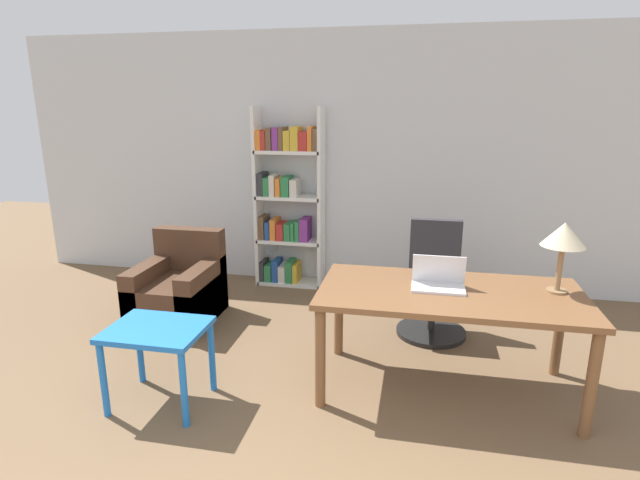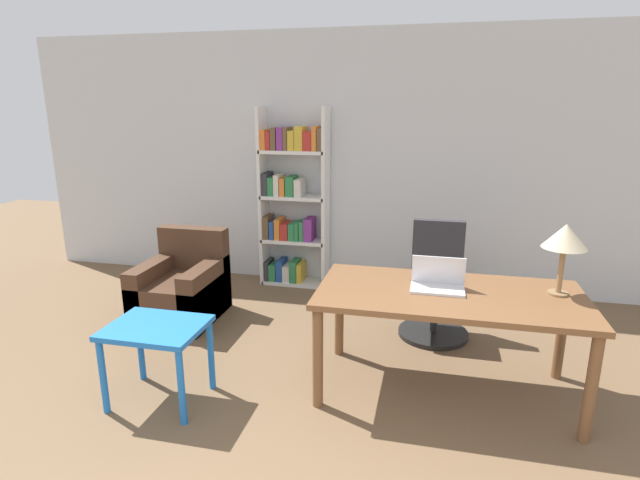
{
  "view_description": "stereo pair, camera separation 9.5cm",
  "coord_description": "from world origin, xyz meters",
  "px_view_note": "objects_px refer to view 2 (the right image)",
  "views": [
    {
      "loc": [
        0.49,
        -0.79,
        1.94
      ],
      "look_at": [
        -0.21,
        2.66,
        0.99
      ],
      "focal_mm": 28.0,
      "sensor_mm": 36.0,
      "label": 1
    },
    {
      "loc": [
        0.59,
        -0.77,
        1.94
      ],
      "look_at": [
        -0.21,
        2.66,
        0.99
      ],
      "focal_mm": 28.0,
      "sensor_mm": 36.0,
      "label": 2
    }
  ],
  "objects_px": {
    "bookshelf": "(291,203)",
    "laptop": "(438,282)",
    "office_chair": "(436,288)",
    "desk": "(449,304)",
    "side_table_blue": "(157,338)",
    "armchair": "(182,290)",
    "table_lamp": "(565,238)"
  },
  "relations": [
    {
      "from": "laptop",
      "to": "armchair",
      "type": "relative_size",
      "value": 0.44
    },
    {
      "from": "laptop",
      "to": "bookshelf",
      "type": "bearing_deg",
      "value": 130.33
    },
    {
      "from": "desk",
      "to": "laptop",
      "type": "height_order",
      "value": "laptop"
    },
    {
      "from": "table_lamp",
      "to": "laptop",
      "type": "bearing_deg",
      "value": -173.94
    },
    {
      "from": "table_lamp",
      "to": "side_table_blue",
      "type": "bearing_deg",
      "value": -165.38
    },
    {
      "from": "bookshelf",
      "to": "laptop",
      "type": "bearing_deg",
      "value": -49.67
    },
    {
      "from": "desk",
      "to": "table_lamp",
      "type": "xyz_separation_m",
      "value": [
        0.69,
        0.12,
        0.47
      ]
    },
    {
      "from": "desk",
      "to": "office_chair",
      "type": "bearing_deg",
      "value": 94.75
    },
    {
      "from": "desk",
      "to": "armchair",
      "type": "xyz_separation_m",
      "value": [
        -2.39,
        0.76,
        -0.38
      ]
    },
    {
      "from": "office_chair",
      "to": "armchair",
      "type": "bearing_deg",
      "value": -175.41
    },
    {
      "from": "laptop",
      "to": "side_table_blue",
      "type": "height_order",
      "value": "laptop"
    },
    {
      "from": "office_chair",
      "to": "armchair",
      "type": "relative_size",
      "value": 1.23
    },
    {
      "from": "laptop",
      "to": "desk",
      "type": "bearing_deg",
      "value": -26.03
    },
    {
      "from": "laptop",
      "to": "side_table_blue",
      "type": "distance_m",
      "value": 1.91
    },
    {
      "from": "laptop",
      "to": "table_lamp",
      "type": "distance_m",
      "value": 0.85
    },
    {
      "from": "office_chair",
      "to": "side_table_blue",
      "type": "bearing_deg",
      "value": -140.26
    },
    {
      "from": "table_lamp",
      "to": "bookshelf",
      "type": "bearing_deg",
      "value": 143.05
    },
    {
      "from": "desk",
      "to": "table_lamp",
      "type": "distance_m",
      "value": 0.85
    },
    {
      "from": "laptop",
      "to": "side_table_blue",
      "type": "xyz_separation_m",
      "value": [
        -1.79,
        -0.59,
        -0.33
      ]
    },
    {
      "from": "desk",
      "to": "office_chair",
      "type": "distance_m",
      "value": 0.97
    },
    {
      "from": "table_lamp",
      "to": "side_table_blue",
      "type": "height_order",
      "value": "table_lamp"
    },
    {
      "from": "desk",
      "to": "bookshelf",
      "type": "distance_m",
      "value": 2.51
    },
    {
      "from": "side_table_blue",
      "to": "bookshelf",
      "type": "bearing_deg",
      "value": 84.71
    },
    {
      "from": "table_lamp",
      "to": "bookshelf",
      "type": "distance_m",
      "value": 2.93
    },
    {
      "from": "desk",
      "to": "side_table_blue",
      "type": "height_order",
      "value": "desk"
    },
    {
      "from": "table_lamp",
      "to": "office_chair",
      "type": "distance_m",
      "value": 1.33
    },
    {
      "from": "office_chair",
      "to": "laptop",
      "type": "bearing_deg",
      "value": -90.17
    },
    {
      "from": "laptop",
      "to": "bookshelf",
      "type": "distance_m",
      "value": 2.42
    },
    {
      "from": "desk",
      "to": "side_table_blue",
      "type": "bearing_deg",
      "value": -163.7
    },
    {
      "from": "side_table_blue",
      "to": "desk",
      "type": "bearing_deg",
      "value": 16.3
    },
    {
      "from": "armchair",
      "to": "bookshelf",
      "type": "relative_size",
      "value": 0.42
    },
    {
      "from": "desk",
      "to": "table_lamp",
      "type": "bearing_deg",
      "value": 9.95
    }
  ]
}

